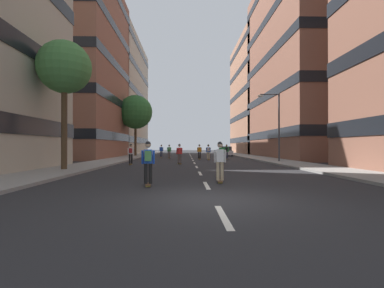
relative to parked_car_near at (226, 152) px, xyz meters
The scene contains 22 objects.
ground_plane 12.59m from the parked_car_near, 116.45° to the right, with size 153.14×153.14×0.00m, color #28282B.
sidewalk_left 16.22m from the parked_car_near, 150.17° to the right, with size 3.33×70.19×0.14m, color gray.
sidewalk_right 8.58m from the parked_car_near, 70.46° to the right, with size 3.33×70.19×0.14m, color gray.
lane_markings 12.61m from the parked_car_near, 116.40° to the right, with size 0.16×57.20×0.01m.
building_left_mid 27.57m from the parked_car_near, 163.87° to the right, with size 16.96×17.40×23.88m.
building_left_far 29.59m from the parked_car_near, 151.38° to the left, with size 16.96×23.84×23.05m.
building_right_mid 19.21m from the parked_car_near, 28.34° to the right, with size 16.96×22.75×25.94m.
building_right_far 21.58m from the parked_car_near, 45.51° to the left, with size 16.96×21.10×23.53m.
parked_car_near is the anchor object (origin of this frame).
street_tree_near 15.42m from the parked_car_near, behind, with size 5.13×5.13×9.21m.
street_tree_mid 31.15m from the parked_car_near, 117.35° to the right, with size 3.30×3.30×8.07m.
streetlamp_right 18.71m from the parked_car_near, 83.24° to the right, with size 2.13×0.30×6.50m.
skater_0 13.45m from the parked_car_near, 106.51° to the right, with size 0.53×0.90×1.78m.
skater_1 33.27m from the parked_car_near, 98.55° to the right, with size 0.55×0.92×1.78m.
skater_2 11.64m from the parked_car_near, 97.57° to the right, with size 0.56×0.92×1.78m.
skater_3 21.49m from the parked_car_near, 108.91° to the right, with size 0.57×0.92×1.78m.
skater_4 20.18m from the parked_car_near, 99.13° to the right, with size 0.53×0.90×1.78m.
skater_5 11.75m from the parked_car_near, 136.77° to the right, with size 0.55×0.92×1.78m.
skater_6 12.37m from the parked_car_near, 112.68° to the right, with size 0.54×0.91×1.78m.
skater_7 34.82m from the parked_car_near, 103.16° to the right, with size 0.55×0.92×1.78m.
skater_8 11.21m from the parked_car_near, 151.15° to the right, with size 0.53×0.90×1.78m.
skater_9 23.75m from the parked_car_near, 117.84° to the right, with size 0.54×0.91×1.78m.
Camera 1 is at (-0.85, -8.34, 1.58)m, focal length 26.48 mm.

